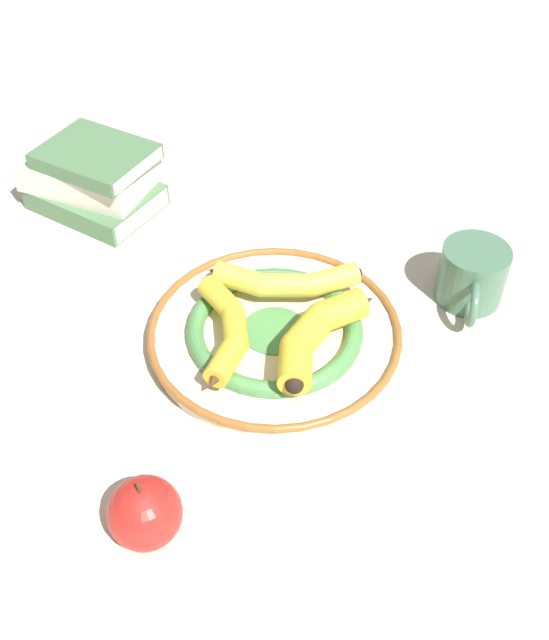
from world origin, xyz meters
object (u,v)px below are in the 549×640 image
Objects in this scene: decorative_bowl at (274,333)px; apple at (145,513)px; banana_a at (284,281)px; coffee_mug at (472,275)px; banana_c at (227,330)px; book_stack at (94,178)px; banana_b at (317,333)px.

decorative_bowl is 3.69× the size of apple.
coffee_mug reaches higher than banana_a.
book_stack reaches higher than banana_c.
banana_b is 0.93× the size of banana_c.
banana_c is at bearing -60.42° from coffee_mug.
book_stack is (-0.17, 0.44, -0.00)m from banana_b.
banana_c is 1.46× the size of coffee_mug.
book_stack is 2.71× the size of apple.
banana_b is at bearing -68.06° from banana_a.
coffee_mug is 1.41× the size of apple.
book_stack is at bearing 81.35° from apple.
banana_b is (-0.00, -0.11, 0.00)m from banana_a.
banana_a is 1.15× the size of banana_b.
book_stack reaches higher than apple.
book_stack is 0.58m from coffee_mug.
decorative_bowl is 0.30m from apple.
decorative_bowl is at bearing -70.83° from banana_c.
banana_a is at bearing 44.04° from apple.
apple is at bearing 157.52° from banana_c.
decorative_bowl is 0.41m from book_stack.
banana_c is at bearing -127.92° from banana_a.
book_stack reaches higher than banana_b.
apple is (-0.16, -0.20, -0.01)m from banana_c.
decorative_bowl is 1.79× the size of banana_c.
book_stack is at bearing 27.30° from banana_c.
banana_c reaches higher than decorative_bowl.
banana_b is at bearing -21.21° from book_stack.
apple is at bearing -138.31° from decorative_bowl.
apple is (-0.23, -0.20, 0.02)m from decorative_bowl.
banana_c is (-0.06, -0.00, 0.03)m from decorative_bowl.
banana_a is at bearing -125.96° from banana_b.
coffee_mug is at bearing -77.36° from banana_c.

